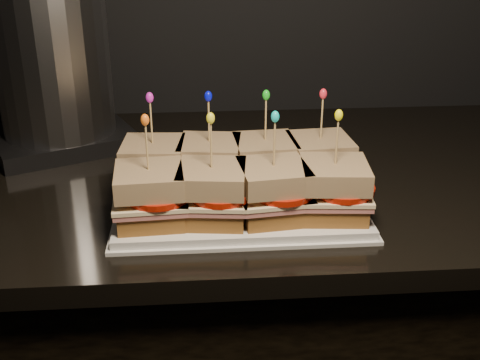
{
  "coord_description": "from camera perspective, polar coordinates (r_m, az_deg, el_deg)",
  "views": [
    {
      "loc": [
        0.3,
        0.62,
        1.33
      ],
      "look_at": [
        0.37,
        1.47,
        0.94
      ],
      "focal_mm": 45.0,
      "sensor_mm": 36.0,
      "label": 1
    }
  ],
  "objects": [
    {
      "name": "sandwich_6_pick",
      "position": [
        0.87,
        3.28,
        3.19
      ],
      "size": [
        0.0,
        0.0,
        0.09
      ],
      "primitive_type": "cylinder",
      "color": "tan",
      "rests_on": "sandwich_6_bread_top"
    },
    {
      "name": "sandwich_5_pick",
      "position": [
        0.86,
        -2.75,
        3.03
      ],
      "size": [
        0.0,
        0.0,
        0.09
      ],
      "primitive_type": "cylinder",
      "color": "tan",
      "rests_on": "sandwich_5_bread_top"
    },
    {
      "name": "sandwich_5_bread_top",
      "position": [
        0.88,
        -2.69,
        0.19
      ],
      "size": [
        0.11,
        0.11,
        0.03
      ],
      "primitive_type": "cube",
      "rotation": [
        0.0,
        0.0,
        -0.12
      ],
      "color": "#512F10",
      "rests_on": "sandwich_5_tomato"
    },
    {
      "name": "appliance_body",
      "position": [
        1.24,
        -17.35,
        10.73
      ],
      "size": [
        0.22,
        0.22,
        0.28
      ],
      "primitive_type": "cylinder",
      "color": "silver",
      "rests_on": "appliance_base"
    },
    {
      "name": "sandwich_5_frill",
      "position": [
        0.84,
        -2.81,
        5.88
      ],
      "size": [
        0.01,
        0.01,
        0.02
      ],
      "primitive_type": "ellipsoid",
      "color": "yellow",
      "rests_on": "sandwich_5_pick"
    },
    {
      "name": "sandwich_7_cheese",
      "position": [
        0.91,
        8.85,
        -1.1
      ],
      "size": [
        0.12,
        0.11,
        0.01
      ],
      "primitive_type": "cube",
      "rotation": [
        0.0,
        0.0,
        -0.09
      ],
      "color": "#FAE2AB",
      "rests_on": "sandwich_7_ham"
    },
    {
      "name": "sandwich_2_bread_bot",
      "position": [
        1.0,
        2.35,
        0.12
      ],
      "size": [
        0.1,
        0.1,
        0.03
      ],
      "primitive_type": "cube",
      "rotation": [
        0.0,
        0.0,
        0.07
      ],
      "color": "#603313",
      "rests_on": "platter"
    },
    {
      "name": "sandwich_4_bread_top",
      "position": [
        0.88,
        -8.62,
        0.0
      ],
      "size": [
        0.1,
        0.1,
        0.03
      ],
      "primitive_type": "cube",
      "rotation": [
        0.0,
        0.0,
        0.06
      ],
      "color": "#512F10",
      "rests_on": "sandwich_4_tomato"
    },
    {
      "name": "sandwich_1_tomato",
      "position": [
        0.98,
        -2.17,
        1.52
      ],
      "size": [
        0.1,
        0.1,
        0.01
      ],
      "primitive_type": "cylinder",
      "color": "#AE1A09",
      "rests_on": "sandwich_1_cheese"
    },
    {
      "name": "sandwich_5_bread_bot",
      "position": [
        0.9,
        -2.62,
        -2.89
      ],
      "size": [
        0.11,
        0.11,
        0.03
      ],
      "primitive_type": "cube",
      "rotation": [
        0.0,
        0.0,
        -0.12
      ],
      "color": "#603313",
      "rests_on": "platter"
    },
    {
      "name": "sandwich_0_cheese",
      "position": [
        0.99,
        -8.14,
        1.07
      ],
      "size": [
        0.11,
        0.11,
        0.01
      ],
      "primitive_type": "cube",
      "rotation": [
        0.0,
        0.0,
        -0.07
      ],
      "color": "#FAE2AB",
      "rests_on": "sandwich_0_ham"
    },
    {
      "name": "sandwich_7_bread_bot",
      "position": [
        0.92,
        8.75,
        -2.46
      ],
      "size": [
        0.1,
        0.1,
        0.03
      ],
      "primitive_type": "cube",
      "rotation": [
        0.0,
        0.0,
        -0.09
      ],
      "color": "#603313",
      "rests_on": "platter"
    },
    {
      "name": "sandwich_7_ham",
      "position": [
        0.91,
        8.82,
        -1.49
      ],
      "size": [
        0.11,
        0.11,
        0.01
      ],
      "primitive_type": "cube",
      "rotation": [
        0.0,
        0.0,
        -0.09
      ],
      "color": "#B2665D",
      "rests_on": "sandwich_7_bread_bot"
    },
    {
      "name": "sandwich_4_frill",
      "position": [
        0.85,
        -9.0,
        5.66
      ],
      "size": [
        0.01,
        0.01,
        0.02
      ],
      "primitive_type": "ellipsoid",
      "color": "orange",
      "rests_on": "sandwich_4_pick"
    },
    {
      "name": "sandwich_2_ham",
      "position": [
        1.0,
        2.37,
        1.02
      ],
      "size": [
        0.11,
        0.11,
        0.01
      ],
      "primitive_type": "cube",
      "rotation": [
        0.0,
        0.0,
        0.07
      ],
      "color": "#B2665D",
      "rests_on": "sandwich_2_bread_bot"
    },
    {
      "name": "sandwich_5_cheese",
      "position": [
        0.89,
        -2.65,
        -1.49
      ],
      "size": [
        0.12,
        0.11,
        0.01
      ],
      "primitive_type": "cube",
      "rotation": [
        0.0,
        0.0,
        -0.12
      ],
      "color": "#FAE2AB",
      "rests_on": "sandwich_5_ham"
    },
    {
      "name": "sandwich_0_bread_bot",
      "position": [
        1.0,
        -8.06,
        -0.21
      ],
      "size": [
        0.1,
        0.1,
        0.03
      ],
      "primitive_type": "cube",
      "rotation": [
        0.0,
        0.0,
        -0.07
      ],
      "color": "#603313",
      "rests_on": "platter"
    },
    {
      "name": "sandwich_2_bread_top",
      "position": [
        0.98,
        2.4,
        2.93
      ],
      "size": [
        0.1,
        0.1,
        0.03
      ],
      "primitive_type": "cube",
      "rotation": [
        0.0,
        0.0,
        0.07
      ],
      "color": "#512F10",
      "rests_on": "sandwich_2_tomato"
    },
    {
      "name": "sandwich_4_bread_bot",
      "position": [
        0.9,
        -8.41,
        -3.06
      ],
      "size": [
        0.1,
        0.1,
        0.03
      ],
      "primitive_type": "cube",
      "rotation": [
        0.0,
        0.0,
        0.06
      ],
      "color": "#603313",
      "rests_on": "platter"
    },
    {
      "name": "sandwich_7_frill",
      "position": [
        0.87,
        9.35,
        6.1
      ],
      "size": [
        0.01,
        0.01,
        0.02
      ],
      "primitive_type": "ellipsoid",
      "color": "yellow",
      "rests_on": "sandwich_7_pick"
    },
    {
      "name": "sandwich_6_tomato",
      "position": [
        0.89,
        4.0,
        -1.0
      ],
      "size": [
        0.1,
        0.1,
        0.01
      ],
      "primitive_type": "cylinder",
      "color": "#AE1A09",
      "rests_on": "sandwich_6_cheese"
    },
    {
      "name": "sandwich_3_pick",
      "position": [
        0.98,
        7.75,
        5.59
      ],
      "size": [
        0.0,
        0.0,
        0.09
      ],
      "primitive_type": "cylinder",
      "color": "tan",
      "rests_on": "sandwich_3_bread_top"
    },
    {
      "name": "cabinet",
      "position": [
        1.39,
        6.72,
        -16.52
      ],
      "size": [
        2.6,
        0.69,
        0.85
      ],
      "primitive_type": "cube",
      "color": "black",
      "rests_on": "ground"
    },
    {
      "name": "sandwich_2_cheese",
      "position": [
        0.99,
        2.37,
        1.39
      ],
      "size": [
        0.11,
        0.11,
        0.01
      ],
      "primitive_type": "cube",
      "rotation": [
        0.0,
        0.0,
        0.07
      ],
      "color": "#FAE2AB",
      "rests_on": "sandwich_2_ham"
    },
    {
      "name": "sandwich_0_tomato",
      "position": [
        0.98,
        -7.48,
        1.35
      ],
      "size": [
        0.1,
        0.1,
        0.01
      ],
      "primitive_type": "cylinder",
      "color": "#AE1A09",
      "rests_on": "sandwich_0_cheese"
    },
    {
      "name": "sandwich_3_bread_top",
      "position": [
        1.0,
        7.6,
        3.05
      ],
      "size": [
        0.1,
        0.1,
        0.03
      ],
      "primitive_type": "cube",
      "rotation": [
        0.0,
        0.0,
        0.07
      ],
      "color": "#512F10",
      "rests_on": "sandwich_3_tomato"
    },
    {
      "name": "sandwich_6_ham",
      "position": [
        0.9,
        3.16,
        -1.7
      ],
      "size": [
        0.12,
        0.11,
        0.01
      ],
      "primitive_type": "cube",
      "rotation": [
        0.0,
        0.0,
        0.12
      ],
      "color": "#B2665D",
      "rests_on": "sandwich_6_bread_bot"
    },
    {
      "name": "sandwich_3_frill",
      "position": [
        0.97,
        7.9,
        8.11
      ],
      "size": [
        0.01,
        0.01,
        0.02
      ],
      "primitive_type": "ellipsoid",
      "color": "red",
      "rests_on": "sandwich_3_pick"
    },
    {
      "name": "sandwich_7_bread_top",
      "position": [
        0.9,
        8.96,
        0.55
      ],
      "size": [
        0.11,
        0.11,
        0.03
      ],
      "primitive_type": "cube",
      "rotation": [
        0.0,
        0.0,
        -0.09
      ],
      "color": "#512F10",
      "rests_on": "sandwich_7_tomato"
    },
    {
      "name": "sandwich_6_bread_bot",
      "position": [
        0.91,
        3.13,
        -2.68
      ],
      "size": [
        0.11,
        0.11,
        0.03
      ],
      "primitive_type": "cube",
      "rotation": [
        0.0,
        0.0,
        0.12
      ],
      "color": "#603313",
      "rests_on": "platter"
    },
    {
      "name": "sandwich_3_tomato",
      "position": [
        1.0,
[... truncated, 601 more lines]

